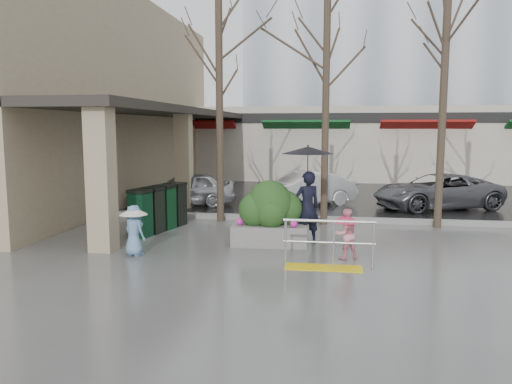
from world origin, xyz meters
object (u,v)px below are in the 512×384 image
(news_boxes, at_px, (159,208))
(planter, at_px, (270,214))
(car_b, at_px, (305,189))
(tree_west, at_px, (219,54))
(tree_mideast, at_px, (445,57))
(car_c, at_px, (437,191))
(tree_midwest, at_px, (327,47))
(child_blue, at_px, (134,226))
(child_pink, at_px, (346,231))
(car_a, at_px, (185,189))
(handrail, at_px, (327,251))
(woman, at_px, (307,187))

(news_boxes, bearing_deg, planter, -5.70)
(planter, relative_size, car_b, 0.50)
(tree_west, bearing_deg, tree_mideast, 0.00)
(car_b, relative_size, car_c, 0.84)
(tree_midwest, height_order, child_blue, tree_midwest)
(tree_west, xyz_separation_m, car_c, (7.15, 3.54, -4.45))
(tree_midwest, xyz_separation_m, child_blue, (-4.20, -4.41, -4.55))
(child_blue, bearing_deg, child_pink, -146.04)
(child_pink, distance_m, child_blue, 4.78)
(tree_midwest, height_order, car_c, tree_midwest)
(car_c, bearing_deg, tree_midwest, -68.96)
(child_blue, height_order, news_boxes, news_boxes)
(planter, distance_m, car_a, 6.90)
(tree_west, height_order, news_boxes, tree_west)
(car_b, bearing_deg, car_a, -108.59)
(tree_mideast, bearing_deg, handrail, -123.19)
(tree_midwest, height_order, woman, tree_midwest)
(planter, distance_m, car_b, 6.50)
(news_boxes, bearing_deg, car_a, 111.67)
(tree_mideast, height_order, news_boxes, tree_mideast)
(tree_west, bearing_deg, child_blue, -102.76)
(handrail, xyz_separation_m, planter, (-1.43, 1.94, 0.40))
(car_a, xyz_separation_m, car_b, (4.42, 0.82, 0.00))
(car_b, bearing_deg, tree_mideast, 19.37)
(handrail, bearing_deg, car_b, 96.40)
(tree_mideast, relative_size, woman, 2.61)
(woman, height_order, news_boxes, woman)
(child_pink, height_order, child_blue, child_blue)
(planter, xyz_separation_m, car_a, (-3.93, 5.66, -0.14))
(woman, bearing_deg, news_boxes, -40.33)
(child_pink, height_order, car_a, car_a)
(handrail, xyz_separation_m, car_a, (-5.36, 7.60, 0.25))
(tree_midwest, relative_size, planter, 3.69)
(child_blue, bearing_deg, news_boxes, -53.17)
(news_boxes, xyz_separation_m, car_b, (3.80, 5.30, -0.01))
(news_boxes, bearing_deg, tree_west, 64.34)
(tree_west, xyz_separation_m, child_blue, (-1.00, -4.41, -4.40))
(news_boxes, distance_m, car_a, 4.53)
(woman, distance_m, car_b, 6.29)
(woman, relative_size, car_c, 0.55)
(child_blue, bearing_deg, woman, -125.98)
(child_blue, distance_m, car_c, 11.39)
(handrail, distance_m, child_blue, 4.39)
(child_pink, distance_m, planter, 2.15)
(child_pink, bearing_deg, car_c, -140.81)
(planter, height_order, news_boxes, planter)
(planter, bearing_deg, handrail, -53.60)
(car_b, bearing_deg, handrail, -22.68)
(tree_west, bearing_deg, woman, -42.62)
(handrail, height_order, car_b, car_b)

